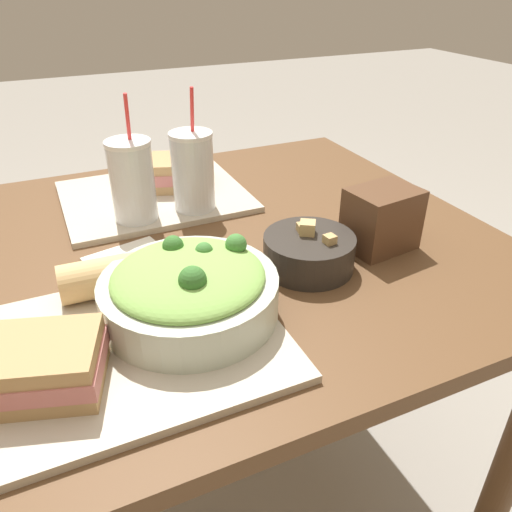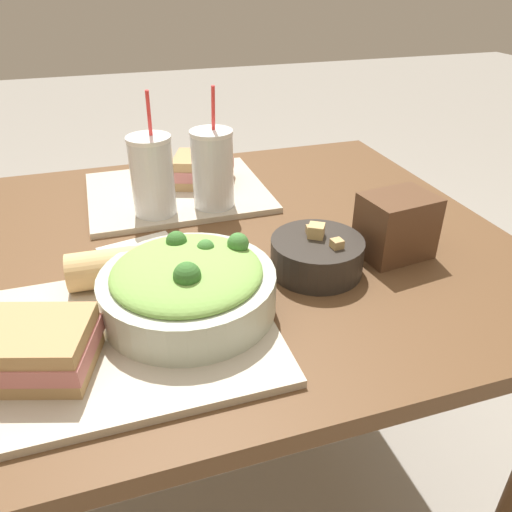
{
  "view_description": "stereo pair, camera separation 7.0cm",
  "coord_description": "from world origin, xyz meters",
  "px_view_note": "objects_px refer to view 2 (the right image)",
  "views": [
    {
      "loc": [
        -0.19,
        -0.77,
        1.22
      ],
      "look_at": [
        0.06,
        -0.22,
        0.86
      ],
      "focal_mm": 35.0,
      "sensor_mm": 36.0,
      "label": 1
    },
    {
      "loc": [
        -0.12,
        -0.79,
        1.22
      ],
      "look_at": [
        0.06,
        -0.22,
        0.86
      ],
      "focal_mm": 35.0,
      "sensor_mm": 36.0,
      "label": 2
    }
  ],
  "objects_px": {
    "chip_bag": "(396,226)",
    "drink_cup_red": "(213,171)",
    "soup_bowl": "(317,254)",
    "napkin_folded": "(140,252)",
    "baguette_near": "(126,266)",
    "salad_bowl": "(188,284)",
    "drink_cup_dark": "(153,178)",
    "sandwich_far": "(203,169)",
    "sandwich_near": "(36,349)"
  },
  "relations": [
    {
      "from": "sandwich_far",
      "to": "chip_bag",
      "type": "height_order",
      "value": "chip_bag"
    },
    {
      "from": "soup_bowl",
      "to": "drink_cup_red",
      "type": "distance_m",
      "value": 0.3
    },
    {
      "from": "drink_cup_red",
      "to": "chip_bag",
      "type": "bearing_deg",
      "value": -46.49
    },
    {
      "from": "sandwich_far",
      "to": "drink_cup_dark",
      "type": "height_order",
      "value": "drink_cup_dark"
    },
    {
      "from": "baguette_near",
      "to": "napkin_folded",
      "type": "distance_m",
      "value": 0.12
    },
    {
      "from": "salad_bowl",
      "to": "drink_cup_red",
      "type": "distance_m",
      "value": 0.36
    },
    {
      "from": "sandwich_near",
      "to": "baguette_near",
      "type": "height_order",
      "value": "sandwich_near"
    },
    {
      "from": "salad_bowl",
      "to": "sandwich_far",
      "type": "relative_size",
      "value": 1.57
    },
    {
      "from": "soup_bowl",
      "to": "chip_bag",
      "type": "height_order",
      "value": "chip_bag"
    },
    {
      "from": "soup_bowl",
      "to": "drink_cup_dark",
      "type": "relative_size",
      "value": 0.64
    },
    {
      "from": "sandwich_far",
      "to": "napkin_folded",
      "type": "xyz_separation_m",
      "value": [
        -0.17,
        -0.25,
        -0.04
      ]
    },
    {
      "from": "salad_bowl",
      "to": "drink_cup_dark",
      "type": "distance_m",
      "value": 0.34
    },
    {
      "from": "napkin_folded",
      "to": "salad_bowl",
      "type": "bearing_deg",
      "value": -76.51
    },
    {
      "from": "drink_cup_red",
      "to": "chip_bag",
      "type": "relative_size",
      "value": 1.87
    },
    {
      "from": "baguette_near",
      "to": "chip_bag",
      "type": "height_order",
      "value": "chip_bag"
    },
    {
      "from": "salad_bowl",
      "to": "drink_cup_red",
      "type": "relative_size",
      "value": 1.04
    },
    {
      "from": "napkin_folded",
      "to": "sandwich_near",
      "type": "bearing_deg",
      "value": -118.59
    },
    {
      "from": "soup_bowl",
      "to": "salad_bowl",
      "type": "bearing_deg",
      "value": -165.86
    },
    {
      "from": "drink_cup_dark",
      "to": "chip_bag",
      "type": "bearing_deg",
      "value": -35.72
    },
    {
      "from": "salad_bowl",
      "to": "chip_bag",
      "type": "relative_size",
      "value": 1.94
    },
    {
      "from": "sandwich_far",
      "to": "napkin_folded",
      "type": "height_order",
      "value": "sandwich_far"
    },
    {
      "from": "salad_bowl",
      "to": "chip_bag",
      "type": "distance_m",
      "value": 0.38
    },
    {
      "from": "baguette_near",
      "to": "sandwich_near",
      "type": "bearing_deg",
      "value": 146.21
    },
    {
      "from": "sandwich_near",
      "to": "napkin_folded",
      "type": "distance_m",
      "value": 0.31
    },
    {
      "from": "sandwich_far",
      "to": "chip_bag",
      "type": "distance_m",
      "value": 0.47
    },
    {
      "from": "salad_bowl",
      "to": "drink_cup_red",
      "type": "bearing_deg",
      "value": 70.73
    },
    {
      "from": "salad_bowl",
      "to": "sandwich_far",
      "type": "bearing_deg",
      "value": 75.0
    },
    {
      "from": "baguette_near",
      "to": "chip_bag",
      "type": "distance_m",
      "value": 0.45
    },
    {
      "from": "napkin_folded",
      "to": "chip_bag",
      "type": "bearing_deg",
      "value": -18.22
    },
    {
      "from": "baguette_near",
      "to": "sandwich_far",
      "type": "xyz_separation_m",
      "value": [
        0.2,
        0.36,
        0.0
      ]
    },
    {
      "from": "baguette_near",
      "to": "soup_bowl",
      "type": "bearing_deg",
      "value": -95.48
    },
    {
      "from": "baguette_near",
      "to": "sandwich_far",
      "type": "distance_m",
      "value": 0.41
    },
    {
      "from": "soup_bowl",
      "to": "drink_cup_dark",
      "type": "bearing_deg",
      "value": 128.69
    },
    {
      "from": "drink_cup_dark",
      "to": "chip_bag",
      "type": "height_order",
      "value": "drink_cup_dark"
    },
    {
      "from": "sandwich_near",
      "to": "chip_bag",
      "type": "height_order",
      "value": "chip_bag"
    },
    {
      "from": "sandwich_near",
      "to": "chip_bag",
      "type": "bearing_deg",
      "value": 30.35
    },
    {
      "from": "soup_bowl",
      "to": "drink_cup_dark",
      "type": "distance_m",
      "value": 0.36
    },
    {
      "from": "sandwich_near",
      "to": "napkin_folded",
      "type": "relative_size",
      "value": 1.07
    },
    {
      "from": "salad_bowl",
      "to": "sandwich_near",
      "type": "relative_size",
      "value": 1.55
    },
    {
      "from": "drink_cup_red",
      "to": "baguette_near",
      "type": "bearing_deg",
      "value": -129.3
    },
    {
      "from": "soup_bowl",
      "to": "napkin_folded",
      "type": "height_order",
      "value": "soup_bowl"
    },
    {
      "from": "chip_bag",
      "to": "drink_cup_red",
      "type": "bearing_deg",
      "value": 126.14
    },
    {
      "from": "sandwich_far",
      "to": "napkin_folded",
      "type": "relative_size",
      "value": 1.06
    },
    {
      "from": "soup_bowl",
      "to": "sandwich_near",
      "type": "bearing_deg",
      "value": -163.66
    },
    {
      "from": "salad_bowl",
      "to": "sandwich_far",
      "type": "height_order",
      "value": "salad_bowl"
    },
    {
      "from": "baguette_near",
      "to": "napkin_folded",
      "type": "xyz_separation_m",
      "value": [
        0.03,
        0.11,
        -0.04
      ]
    },
    {
      "from": "soup_bowl",
      "to": "sandwich_near",
      "type": "xyz_separation_m",
      "value": [
        -0.42,
        -0.12,
        0.01
      ]
    },
    {
      "from": "salad_bowl",
      "to": "baguette_near",
      "type": "relative_size",
      "value": 1.45
    },
    {
      "from": "chip_bag",
      "to": "sandwich_near",
      "type": "bearing_deg",
      "value": -174.19
    },
    {
      "from": "salad_bowl",
      "to": "soup_bowl",
      "type": "relative_size",
      "value": 1.64
    }
  ]
}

